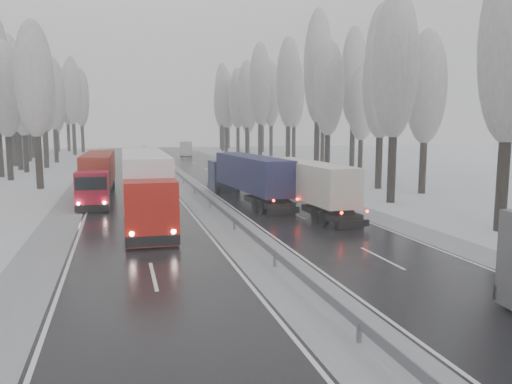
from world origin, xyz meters
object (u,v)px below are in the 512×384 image
truck_cream_box (301,182)px  truck_red_white (145,181)px  box_truck_distant (186,148)px  truck_red_red (98,172)px  truck_blue_box (247,175)px

truck_cream_box → truck_red_white: bearing=-178.5°
box_truck_distant → truck_red_red: (-14.75, -55.86, 0.71)m
box_truck_distant → truck_red_white: truck_red_white is taller
truck_red_red → truck_red_white: bearing=-72.3°
box_truck_distant → truck_blue_box: bearing=-85.2°
truck_red_red → truck_cream_box: bearing=-34.7°
truck_cream_box → box_truck_distant: truck_cream_box is taller
box_truck_distant → truck_red_white: (-11.42, -67.29, 1.10)m
truck_blue_box → box_truck_distant: truck_blue_box is taller
truck_blue_box → box_truck_distant: 61.29m
truck_cream_box → truck_red_red: truck_red_red is taller
truck_cream_box → truck_red_white: size_ratio=0.82×
truck_red_white → truck_red_red: 11.91m
truck_blue_box → truck_cream_box: truck_blue_box is taller
truck_blue_box → box_truck_distant: bearing=82.0°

